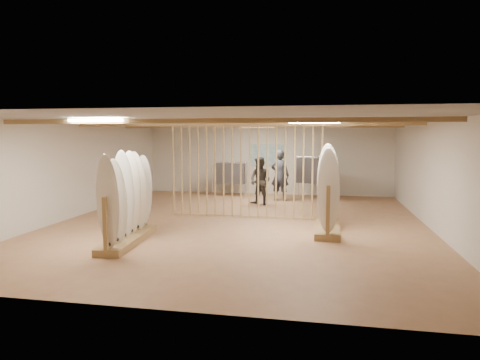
% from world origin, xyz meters
% --- Properties ---
extents(floor, '(12.00, 12.00, 0.00)m').
position_xyz_m(floor, '(0.00, 0.00, 0.00)').
color(floor, '#AB7953').
rests_on(floor, ground).
extents(ceiling, '(12.00, 12.00, 0.00)m').
position_xyz_m(ceiling, '(0.00, 0.00, 2.80)').
color(ceiling, '#9D9994').
rests_on(ceiling, ground).
extents(wall_back, '(12.00, 0.00, 12.00)m').
position_xyz_m(wall_back, '(0.00, 6.00, 1.40)').
color(wall_back, beige).
rests_on(wall_back, ground).
extents(wall_front, '(12.00, 0.00, 12.00)m').
position_xyz_m(wall_front, '(0.00, -6.00, 1.40)').
color(wall_front, beige).
rests_on(wall_front, ground).
extents(wall_left, '(0.00, 12.00, 12.00)m').
position_xyz_m(wall_left, '(-5.00, 0.00, 1.40)').
color(wall_left, beige).
rests_on(wall_left, ground).
extents(wall_right, '(0.00, 12.00, 12.00)m').
position_xyz_m(wall_right, '(5.00, 0.00, 1.40)').
color(wall_right, beige).
rests_on(wall_right, ground).
extents(ceiling_slats, '(9.50, 6.12, 0.10)m').
position_xyz_m(ceiling_slats, '(0.00, 0.00, 2.72)').
color(ceiling_slats, '#997645').
rests_on(ceiling_slats, ground).
extents(light_panels, '(1.20, 0.35, 0.06)m').
position_xyz_m(light_panels, '(0.00, 0.00, 2.74)').
color(light_panels, white).
rests_on(light_panels, ground).
extents(bamboo_partition, '(4.45, 0.05, 2.78)m').
position_xyz_m(bamboo_partition, '(0.00, 0.80, 1.40)').
color(bamboo_partition, tan).
rests_on(bamboo_partition, ground).
extents(poster, '(1.40, 0.03, 0.90)m').
position_xyz_m(poster, '(0.00, 5.98, 1.60)').
color(poster, teal).
rests_on(poster, ground).
extents(rack_left, '(0.77, 2.56, 2.03)m').
position_xyz_m(rack_left, '(-2.09, -2.58, 0.70)').
color(rack_left, '#997645').
rests_on(rack_left, floor).
extents(rack_right, '(0.62, 2.27, 2.16)m').
position_xyz_m(rack_right, '(2.37, -0.57, 0.73)').
color(rack_right, '#997645').
rests_on(rack_right, floor).
extents(clothing_rack_a, '(1.31, 0.34, 1.40)m').
position_xyz_m(clothing_rack_a, '(-1.37, 4.99, 0.91)').
color(clothing_rack_a, silver).
rests_on(clothing_rack_a, floor).
extents(clothing_rack_b, '(1.48, 0.84, 1.65)m').
position_xyz_m(clothing_rack_b, '(1.98, 4.84, 1.07)').
color(clothing_rack_b, silver).
rests_on(clothing_rack_b, floor).
extents(shopper_a, '(0.88, 0.69, 2.14)m').
position_xyz_m(shopper_a, '(0.69, 4.25, 1.07)').
color(shopper_a, '#292A31').
rests_on(shopper_a, floor).
extents(shopper_b, '(1.15, 1.06, 1.90)m').
position_xyz_m(shopper_b, '(0.11, 3.15, 0.95)').
color(shopper_b, '#322D26').
rests_on(shopper_b, floor).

